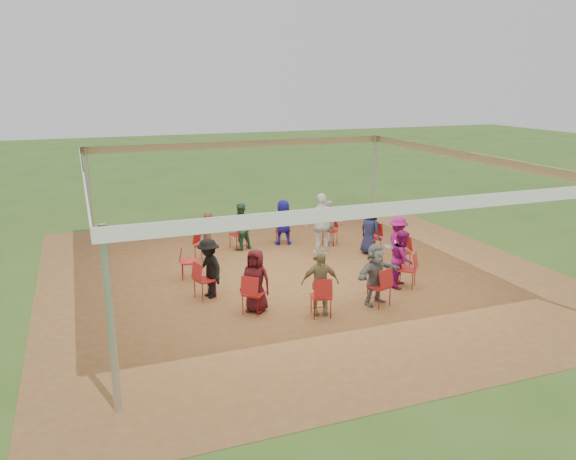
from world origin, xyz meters
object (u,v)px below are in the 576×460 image
object	(u,v)px
chair_6	(189,262)
person_seated_7	(256,281)
chair_9	(321,297)
person_seated_6	(209,268)
chair_5	(204,246)
chair_10	(379,287)
person_seated_4	(240,227)
chair_0	(401,252)
cable_coil	(319,259)
person_seated_2	(329,223)
chair_2	(330,231)
chair_3	(283,229)
laptop	(392,244)
chair_11	(407,269)
chair_7	(205,280)
person_seated_0	(398,243)
person_seated_9	(376,274)
person_seated_3	(283,222)
person_seated_5	(207,237)
chair_8	(254,294)
standing_person	(322,224)
chair_1	(372,238)
person_seated_1	(370,230)
person_seated_8	(320,283)
chair_4	(238,234)

from	to	relation	value
chair_6	person_seated_7	world-z (taller)	person_seated_7
chair_9	person_seated_6	distance (m)	2.80
chair_5	chair_10	world-z (taller)	same
chair_6	person_seated_4	distance (m)	2.80
chair_0	cable_coil	xyz separation A→B (m)	(-1.81, 1.44, -0.43)
person_seated_2	chair_10	bearing A→B (deg)	120.71
chair_2	chair_3	xyz separation A→B (m)	(-1.32, 0.67, 0.00)
chair_2	person_seated_6	world-z (taller)	person_seated_6
person_seated_2	person_seated_7	bearing A→B (deg)	90.00
chair_2	laptop	world-z (taller)	chair_2
chair_5	chair_11	distance (m)	5.70
chair_2	chair_7	bearing A→B (deg)	75.00
person_seated_0	person_seated_2	world-z (taller)	same
chair_5	chair_10	distance (m)	5.51
person_seated_2	laptop	xyz separation A→B (m)	(0.70, -2.56, -0.04)
person_seated_4	person_seated_9	world-z (taller)	same
person_seated_3	chair_2	bearing A→B (deg)	169.59
chair_6	laptop	world-z (taller)	chair_6
person_seated_5	laptop	bearing A→B (deg)	104.54
chair_6	chair_9	world-z (taller)	same
person_seated_6	laptop	distance (m)	5.12
chair_8	standing_person	bearing A→B (deg)	88.98
person_seated_9	chair_6	bearing A→B (deg)	120.71
person_seated_5	person_seated_6	world-z (taller)	same
chair_3	cable_coil	bearing A→B (deg)	113.45
chair_9	laptop	size ratio (longest dim) A/B	2.28
chair_10	person_seated_7	bearing A→B (deg)	147.87
chair_1	chair_11	bearing A→B (deg)	150.00
person_seated_7	person_seated_3	bearing A→B (deg)	105.00
chair_3	person_seated_1	world-z (taller)	person_seated_1
person_seated_1	person_seated_7	size ratio (longest dim) A/B	1.00
laptop	person_seated_7	bearing A→B (deg)	120.98
person_seated_5	laptop	distance (m)	5.12
standing_person	chair_10	bearing A→B (deg)	80.76
chair_11	person_seated_7	distance (m)	3.96
chair_7	person_seated_1	size ratio (longest dim) A/B	0.63
person_seated_0	person_seated_9	size ratio (longest dim) A/B	1.00
person_seated_0	chair_6	bearing A→B (deg)	90.00
chair_7	person_seated_2	distance (m)	5.40
chair_0	person_seated_8	size ratio (longest dim) A/B	0.63
chair_4	person_seated_2	size ratio (longest dim) A/B	0.63
chair_4	standing_person	size ratio (longest dim) A/B	0.49
chair_1	chair_11	distance (m)	2.85
chair_3	person_seated_8	size ratio (longest dim) A/B	0.63
chair_11	person_seated_4	bearing A→B (deg)	75.33
chair_5	person_seated_1	size ratio (longest dim) A/B	0.63
person_seated_0	person_seated_5	size ratio (longest dim) A/B	1.00
chair_7	chair_11	world-z (taller)	same
chair_2	person_seated_5	distance (m)	3.96
chair_8	person_seated_6	distance (m)	1.47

